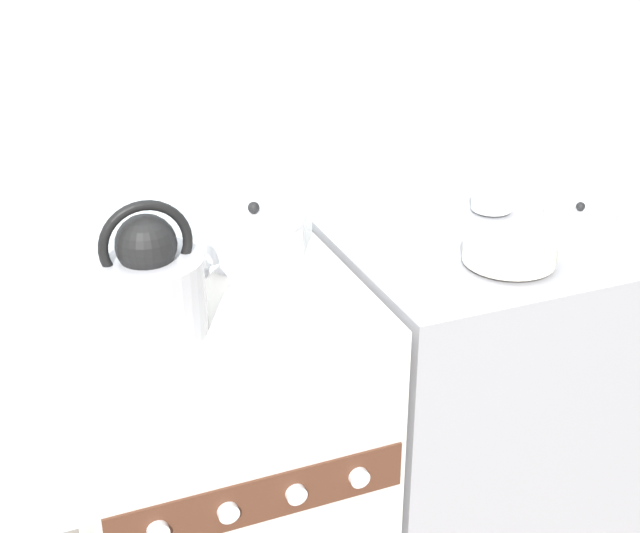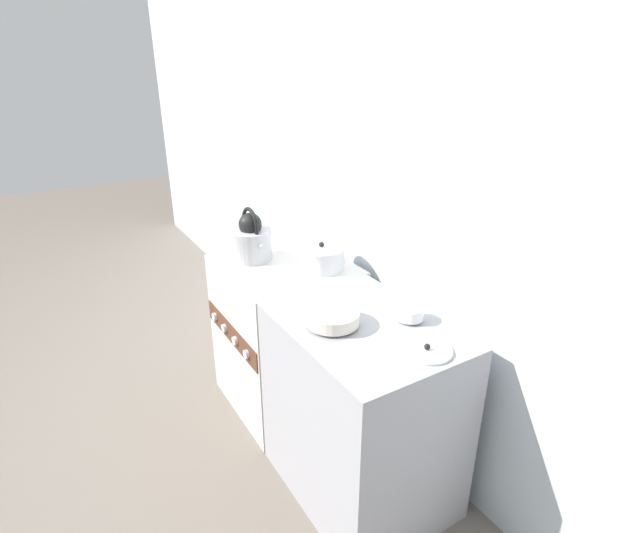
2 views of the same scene
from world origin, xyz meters
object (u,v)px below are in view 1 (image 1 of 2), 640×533
small_ceramic_bowl (492,200)px  loose_pot_lid (580,212)px  stove (220,451)px  enamel_bowl (510,251)px  kettle (151,284)px  cooking_pot (255,236)px

small_ceramic_bowl → loose_pot_lid: small_ceramic_bowl is taller
stove → loose_pot_lid: (1.02, 0.06, 0.44)m
enamel_bowl → loose_pot_lid: enamel_bowl is taller
kettle → cooking_pot: bearing=40.2°
loose_pot_lid → stove: bearing=-176.7°
kettle → small_ceramic_bowl: size_ratio=2.65×
enamel_bowl → small_ceramic_bowl: 0.32m
kettle → cooking_pot: size_ratio=1.18×
small_ceramic_bowl → kettle: bearing=-164.3°
stove → small_ceramic_bowl: small_ceramic_bowl is taller
stove → kettle: size_ratio=3.00×
cooking_pot → small_ceramic_bowl: cooking_pot is taller
kettle → cooking_pot: 0.39m
cooking_pot → small_ceramic_bowl: size_ratio=2.25×
small_ceramic_bowl → loose_pot_lid: bearing=-25.3°
kettle → small_ceramic_bowl: kettle is taller
small_ceramic_bowl → loose_pot_lid: size_ratio=0.58×
cooking_pot → loose_pot_lid: cooking_pot is taller
stove → enamel_bowl: (0.68, -0.13, 0.47)m
stove → cooking_pot: (0.15, 0.14, 0.48)m
kettle → small_ceramic_bowl: (0.96, 0.27, -0.07)m
stove → cooking_pot: size_ratio=3.54×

